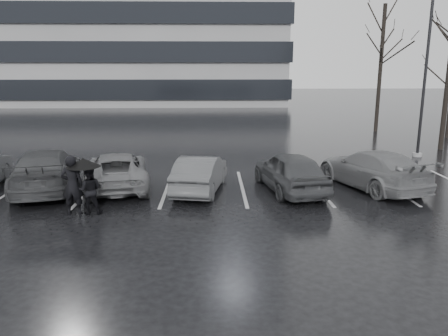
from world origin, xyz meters
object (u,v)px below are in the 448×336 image
at_px(car_west_b, 117,170).
at_px(pedestrian_right, 89,190).
at_px(lamp_post, 425,81).
at_px(car_west_c, 46,170).
at_px(tree_north, 380,69).
at_px(pedestrian_left, 72,185).
at_px(car_east, 372,169).
at_px(car_main, 290,171).
at_px(car_west_a, 200,173).

relative_size(car_west_b, pedestrian_right, 3.21).
bearing_deg(lamp_post, car_west_c, -160.82).
bearing_deg(pedestrian_right, tree_north, -137.43).
bearing_deg(pedestrian_right, car_west_c, -55.84).
xyz_separation_m(pedestrian_left, lamp_post, (14.57, 8.46, 2.84)).
distance_m(pedestrian_right, lamp_post, 16.68).
height_order(car_west_b, car_east, car_east).
height_order(pedestrian_right, tree_north, tree_north).
xyz_separation_m(car_west_c, car_east, (11.95, -0.02, -0.04)).
xyz_separation_m(car_east, lamp_post, (4.43, 5.71, 3.05)).
bearing_deg(car_main, lamp_post, -151.71).
distance_m(car_main, tree_north, 17.68).
bearing_deg(tree_north, car_main, -120.17).
xyz_separation_m(car_main, car_west_a, (-3.24, 0.08, -0.07)).
relative_size(car_west_b, car_east, 0.97).
bearing_deg(car_west_c, car_west_a, 164.26).
bearing_deg(lamp_post, car_west_b, -158.52).
relative_size(car_west_a, pedestrian_left, 2.16).
bearing_deg(tree_north, pedestrian_right, -131.40).
relative_size(car_west_a, car_west_b, 0.84).
distance_m(lamp_post, tree_north, 8.99).
distance_m(car_west_a, pedestrian_right, 4.10).
relative_size(car_east, pedestrian_left, 2.66).
height_order(car_west_b, pedestrian_left, pedestrian_left).
bearing_deg(car_main, car_west_a, -12.08).
distance_m(car_west_b, car_west_c, 2.51).
xyz_separation_m(car_east, tree_north, (5.60, 14.61, 3.54)).
distance_m(pedestrian_left, lamp_post, 17.08).
bearing_deg(car_west_b, lamp_post, -169.73).
bearing_deg(car_west_b, pedestrian_right, 74.70).
height_order(pedestrian_left, tree_north, tree_north).
bearing_deg(car_west_a, car_west_c, 6.83).
bearing_deg(pedestrian_left, car_west_a, -146.51).
xyz_separation_m(car_main, tree_north, (8.71, 14.98, 3.53)).
relative_size(car_west_c, pedestrian_right, 3.51).
xyz_separation_m(pedestrian_left, pedestrian_right, (0.49, 0.05, -0.18)).
bearing_deg(car_west_c, lamp_post, -173.49).
xyz_separation_m(car_main, car_west_c, (-8.84, 0.38, 0.02)).
bearing_deg(car_west_c, pedestrian_left, 110.51).
xyz_separation_m(car_east, pedestrian_left, (-10.14, -2.74, 0.21)).
distance_m(car_west_b, lamp_post, 15.23).
xyz_separation_m(car_west_a, lamp_post, (10.77, 5.99, 3.10)).
bearing_deg(car_west_c, car_west_b, 172.69).
xyz_separation_m(car_west_a, tree_north, (11.95, 14.90, 3.60)).
height_order(car_east, pedestrian_left, pedestrian_left).
relative_size(car_main, car_west_c, 0.82).
bearing_deg(car_east, car_main, -12.32).
height_order(car_west_b, car_west_c, car_west_c).
distance_m(car_west_a, pedestrian_left, 4.53).
xyz_separation_m(car_main, lamp_post, (7.53, 6.08, 3.03)).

